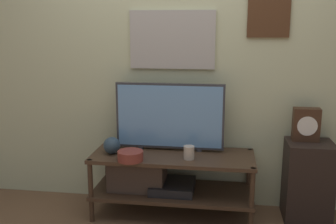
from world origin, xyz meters
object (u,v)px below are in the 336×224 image
(candle_jar, at_px, (189,153))
(mantel_clock, at_px, (306,125))
(vase_round_glass, at_px, (112,145))
(vase_wide_bowl, at_px, (130,156))
(television, at_px, (170,116))

(candle_jar, distance_m, mantel_clock, 0.97)
(vase_round_glass, bearing_deg, mantel_clock, 6.58)
(vase_wide_bowl, bearing_deg, candle_jar, 12.64)
(television, relative_size, vase_round_glass, 6.51)
(vase_round_glass, xyz_separation_m, candle_jar, (0.64, -0.05, -0.02))
(vase_round_glass, bearing_deg, candle_jar, -4.16)
(vase_wide_bowl, height_order, vase_round_glass, vase_round_glass)
(mantel_clock, bearing_deg, television, -178.92)
(television, height_order, vase_wide_bowl, television)
(vase_wide_bowl, bearing_deg, mantel_clock, 13.47)
(television, relative_size, candle_jar, 8.53)
(television, height_order, mantel_clock, television)
(vase_round_glass, height_order, candle_jar, vase_round_glass)
(vase_wide_bowl, xyz_separation_m, candle_jar, (0.45, 0.10, 0.01))
(vase_wide_bowl, xyz_separation_m, mantel_clock, (1.37, 0.33, 0.22))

